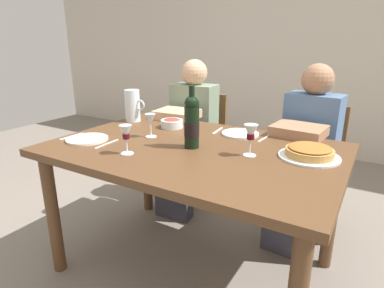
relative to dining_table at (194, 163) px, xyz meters
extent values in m
plane|color=slate|center=(0.00, 0.00, -0.67)|extent=(8.00, 8.00, 0.00)
cube|color=beige|center=(0.00, 2.55, 0.73)|extent=(8.00, 0.10, 2.80)
cube|color=brown|center=(0.00, 0.00, 0.07)|extent=(1.50, 1.00, 0.04)
cylinder|color=brown|center=(-0.67, -0.42, -0.31)|extent=(0.07, 0.07, 0.72)
cylinder|color=brown|center=(-0.67, 0.42, -0.31)|extent=(0.07, 0.07, 0.72)
cylinder|color=brown|center=(0.67, 0.42, -0.31)|extent=(0.07, 0.07, 0.72)
cylinder|color=black|center=(0.00, -0.02, 0.20)|extent=(0.08, 0.08, 0.22)
sphere|color=black|center=(0.00, -0.02, 0.32)|extent=(0.08, 0.08, 0.08)
cylinder|color=black|center=(0.00, -0.02, 0.37)|extent=(0.03, 0.03, 0.08)
cylinder|color=black|center=(0.00, -0.02, 0.19)|extent=(0.08, 0.08, 0.08)
cylinder|color=silver|center=(-0.64, 0.27, 0.20)|extent=(0.10, 0.10, 0.22)
cylinder|color=silver|center=(-0.64, 0.27, 0.16)|extent=(0.09, 0.09, 0.13)
torus|color=silver|center=(-0.58, 0.27, 0.21)|extent=(0.07, 0.01, 0.07)
cylinder|color=silver|center=(0.56, 0.13, 0.10)|extent=(0.29, 0.29, 0.01)
cylinder|color=#C18E47|center=(0.56, 0.13, 0.12)|extent=(0.22, 0.22, 0.03)
ellipsoid|color=#9E6028|center=(0.56, 0.13, 0.14)|extent=(0.20, 0.20, 0.02)
cylinder|color=silver|center=(-0.32, 0.26, 0.12)|extent=(0.14, 0.14, 0.05)
ellipsoid|color=#B2382D|center=(-0.32, 0.26, 0.14)|extent=(0.12, 0.12, 0.04)
cylinder|color=silver|center=(-0.22, -0.27, 0.09)|extent=(0.06, 0.06, 0.00)
cylinder|color=silver|center=(-0.22, -0.27, 0.13)|extent=(0.01, 0.01, 0.07)
cone|color=silver|center=(-0.22, -0.27, 0.20)|extent=(0.06, 0.06, 0.07)
cylinder|color=#470A14|center=(-0.22, -0.27, 0.18)|extent=(0.03, 0.03, 0.02)
cylinder|color=silver|center=(0.31, 0.01, 0.09)|extent=(0.06, 0.06, 0.00)
cylinder|color=silver|center=(0.31, 0.01, 0.13)|extent=(0.01, 0.01, 0.08)
cone|color=silver|center=(0.31, 0.01, 0.21)|extent=(0.07, 0.07, 0.08)
cylinder|color=#470A14|center=(0.31, 0.01, 0.19)|extent=(0.04, 0.04, 0.03)
cylinder|color=silver|center=(-0.30, 0.02, 0.09)|extent=(0.06, 0.06, 0.00)
cylinder|color=silver|center=(-0.30, 0.02, 0.13)|extent=(0.01, 0.01, 0.07)
cone|color=silver|center=(-0.30, 0.02, 0.20)|extent=(0.06, 0.06, 0.07)
cylinder|color=silver|center=(-0.57, -0.21, 0.10)|extent=(0.23, 0.23, 0.01)
cylinder|color=white|center=(0.12, 0.33, 0.10)|extent=(0.22, 0.22, 0.01)
cube|color=silver|center=(-0.70, -0.21, 0.09)|extent=(0.02, 0.16, 0.00)
cube|color=silver|center=(-0.42, -0.21, 0.09)|extent=(0.02, 0.18, 0.00)
cube|color=silver|center=(0.27, 0.33, 0.09)|extent=(0.02, 0.18, 0.00)
cube|color=silver|center=(-0.03, 0.33, 0.09)|extent=(0.03, 0.16, 0.00)
cube|color=brown|center=(-0.45, 0.81, -0.21)|extent=(0.43, 0.43, 0.02)
cube|color=brown|center=(-0.46, 1.00, 0.00)|extent=(0.36, 0.06, 0.40)
cylinder|color=brown|center=(-0.61, 0.63, -0.44)|extent=(0.04, 0.04, 0.45)
cylinder|color=brown|center=(-0.27, 0.65, -0.44)|extent=(0.04, 0.04, 0.45)
cylinder|color=brown|center=(-0.63, 0.97, -0.44)|extent=(0.04, 0.04, 0.45)
cylinder|color=brown|center=(-0.29, 0.99, -0.44)|extent=(0.04, 0.04, 0.45)
cube|color=gray|center=(-0.45, 0.77, 0.05)|extent=(0.35, 0.22, 0.50)
sphere|color=tan|center=(-0.45, 0.77, 0.39)|extent=(0.20, 0.20, 0.20)
cube|color=#33333D|center=(-0.44, 0.58, -0.20)|extent=(0.33, 0.40, 0.14)
cube|color=#33333D|center=(-0.43, 0.43, -0.47)|extent=(0.28, 0.14, 0.40)
cube|color=tan|center=(-0.43, 0.49, 0.12)|extent=(0.31, 0.26, 0.06)
cube|color=brown|center=(0.45, 0.81, -0.21)|extent=(0.43, 0.43, 0.02)
cube|color=brown|center=(0.47, 0.99, 0.00)|extent=(0.36, 0.06, 0.40)
cylinder|color=brown|center=(0.27, 0.65, -0.44)|extent=(0.04, 0.04, 0.45)
cylinder|color=brown|center=(0.60, 0.62, -0.44)|extent=(0.04, 0.04, 0.45)
cylinder|color=brown|center=(0.30, 0.99, -0.44)|extent=(0.04, 0.04, 0.45)
cylinder|color=brown|center=(0.63, 0.96, -0.44)|extent=(0.04, 0.04, 0.45)
cube|color=#4C6B93|center=(0.45, 0.77, 0.05)|extent=(0.36, 0.23, 0.50)
sphere|color=#9E7051|center=(0.45, 0.77, 0.39)|extent=(0.20, 0.20, 0.20)
cube|color=#33333D|center=(0.43, 0.58, -0.20)|extent=(0.34, 0.41, 0.14)
cube|color=#33333D|center=(0.42, 0.43, -0.47)|extent=(0.28, 0.14, 0.40)
cube|color=#9E7051|center=(0.43, 0.49, 0.12)|extent=(0.31, 0.26, 0.06)
camera|label=1|loc=(0.82, -1.39, 0.62)|focal=30.07mm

